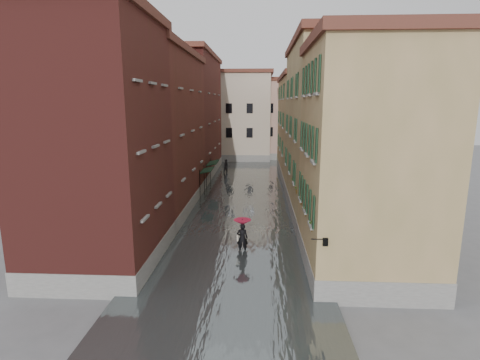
# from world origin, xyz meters

# --- Properties ---
(ground) EXTENTS (120.00, 120.00, 0.00)m
(ground) POSITION_xyz_m (0.00, 0.00, 0.00)
(ground) COLOR #5F5F61
(ground) RESTS_ON ground
(floodwater) EXTENTS (10.00, 60.00, 0.20)m
(floodwater) POSITION_xyz_m (0.00, 13.00, 0.10)
(floodwater) COLOR #4F5758
(floodwater) RESTS_ON ground
(building_left_near) EXTENTS (6.00, 8.00, 13.00)m
(building_left_near) POSITION_xyz_m (-7.00, -2.00, 6.50)
(building_left_near) COLOR maroon
(building_left_near) RESTS_ON ground
(building_left_mid) EXTENTS (6.00, 14.00, 12.50)m
(building_left_mid) POSITION_xyz_m (-7.00, 9.00, 6.25)
(building_left_mid) COLOR maroon
(building_left_mid) RESTS_ON ground
(building_left_far) EXTENTS (6.00, 16.00, 14.00)m
(building_left_far) POSITION_xyz_m (-7.00, 24.00, 7.00)
(building_left_far) COLOR maroon
(building_left_far) RESTS_ON ground
(building_right_near) EXTENTS (6.00, 8.00, 11.50)m
(building_right_near) POSITION_xyz_m (7.00, -2.00, 5.75)
(building_right_near) COLOR olive
(building_right_near) RESTS_ON ground
(building_right_mid) EXTENTS (6.00, 14.00, 13.00)m
(building_right_mid) POSITION_xyz_m (7.00, 9.00, 6.50)
(building_right_mid) COLOR tan
(building_right_mid) RESTS_ON ground
(building_right_far) EXTENTS (6.00, 16.00, 11.50)m
(building_right_far) POSITION_xyz_m (7.00, 24.00, 5.75)
(building_right_far) COLOR olive
(building_right_far) RESTS_ON ground
(building_end_cream) EXTENTS (12.00, 9.00, 13.00)m
(building_end_cream) POSITION_xyz_m (-3.00, 38.00, 6.50)
(building_end_cream) COLOR beige
(building_end_cream) RESTS_ON ground
(building_end_pink) EXTENTS (10.00, 9.00, 12.00)m
(building_end_pink) POSITION_xyz_m (6.00, 40.00, 6.00)
(building_end_pink) COLOR tan
(building_end_pink) RESTS_ON ground
(awning_near) EXTENTS (1.09, 2.75, 2.80)m
(awning_near) POSITION_xyz_m (-3.49, 13.40, 2.46)
(awning_near) COLOR black
(awning_near) RESTS_ON ground
(awning_far) EXTENTS (1.09, 3.29, 2.80)m
(awning_far) POSITION_xyz_m (-3.48, 17.77, 2.47)
(awning_far) COLOR black
(awning_far) RESTS_ON ground
(wall_lantern) EXTENTS (0.71, 0.22, 0.35)m
(wall_lantern) POSITION_xyz_m (4.33, -6.00, 3.01)
(wall_lantern) COLOR black
(wall_lantern) RESTS_ON ground
(window_planters) EXTENTS (0.59, 10.99, 0.84)m
(window_planters) POSITION_xyz_m (4.12, 0.42, 3.51)
(window_planters) COLOR brown
(window_planters) RESTS_ON ground
(pedestrian_main) EXTENTS (1.06, 1.06, 2.06)m
(pedestrian_main) POSITION_xyz_m (0.53, -0.24, 1.28)
(pedestrian_main) COLOR black
(pedestrian_main) RESTS_ON ground
(pedestrian_far) EXTENTS (1.10, 0.98, 1.88)m
(pedestrian_far) POSITION_xyz_m (-2.62, 24.61, 0.94)
(pedestrian_far) COLOR black
(pedestrian_far) RESTS_ON ground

